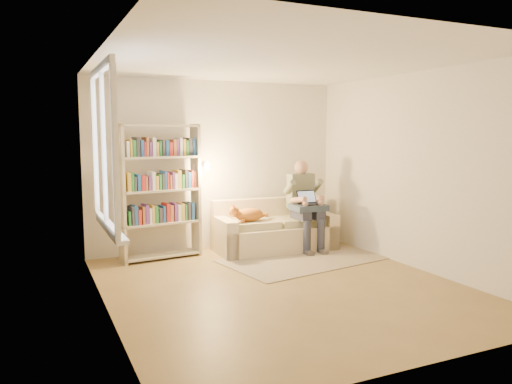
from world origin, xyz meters
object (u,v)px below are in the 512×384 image
person (304,200)px  laptop (307,201)px  sofa (274,232)px  cat (250,214)px  bookshelf (160,185)px

person → laptop: person is taller
sofa → person: 0.68m
cat → laptop: 0.92m
person → cat: size_ratio=2.02×
cat → bookshelf: (-1.27, 0.25, 0.47)m
sofa → bookshelf: (-1.72, 0.16, 0.79)m
cat → sofa: bearing=14.7°
person → sofa: bearing=162.2°
bookshelf → cat: bearing=-17.9°
person → laptop: bearing=-95.1°
person → bookshelf: 2.21m
sofa → bookshelf: size_ratio=0.97×
cat → laptop: bearing=-9.9°
sofa → cat: 0.56m
bookshelf → person: bearing=-15.2°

